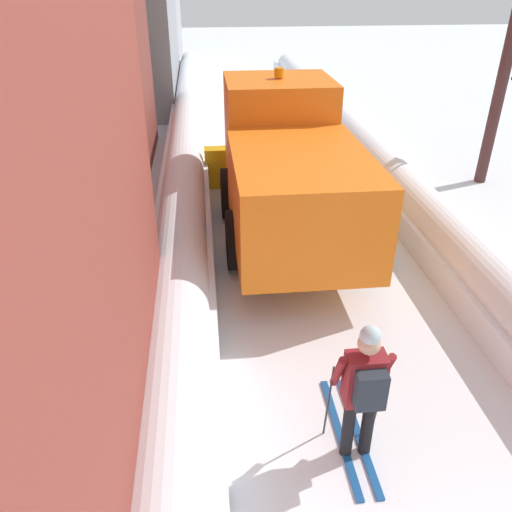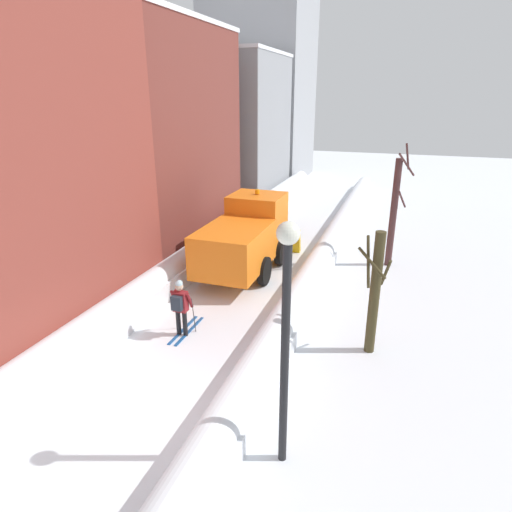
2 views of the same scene
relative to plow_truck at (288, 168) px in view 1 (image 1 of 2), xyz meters
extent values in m
plane|color=white|center=(0.39, 1.16, -1.48)|extent=(80.00, 80.00, 0.00)
cube|color=white|center=(-2.08, 1.16, -1.12)|extent=(1.10, 36.00, 0.71)
cylinder|color=white|center=(-2.08, 1.16, -0.77)|extent=(0.90, 34.20, 0.90)
cube|color=white|center=(2.86, 1.16, -1.22)|extent=(1.10, 36.00, 0.51)
cylinder|color=white|center=(2.86, 1.16, -0.97)|extent=(0.90, 34.20, 0.90)
cube|color=orange|center=(0.00, -1.32, -0.08)|extent=(2.30, 3.40, 1.60)
cube|color=orange|center=(0.00, 1.38, 0.27)|extent=(2.20, 2.00, 2.30)
cube|color=black|center=(0.00, 2.34, 0.78)|extent=(1.85, 0.06, 1.01)
cube|color=gold|center=(0.00, 2.73, -0.93)|extent=(3.20, 0.46, 1.13)
cylinder|color=orange|center=(0.00, 1.38, 1.54)|extent=(0.20, 0.20, 0.18)
cylinder|color=black|center=(-1.15, 1.08, -0.93)|extent=(0.25, 1.10, 1.10)
cylinder|color=black|center=(1.15, 1.08, -0.93)|extent=(0.25, 1.10, 1.10)
cylinder|color=black|center=(-1.15, -1.12, -0.93)|extent=(0.25, 1.10, 1.10)
cylinder|color=black|center=(1.15, -1.12, -0.93)|extent=(0.25, 1.10, 1.10)
cylinder|color=black|center=(-0.15, -5.50, -1.07)|extent=(0.14, 0.14, 0.82)
cylinder|color=black|center=(0.07, -5.50, -1.07)|extent=(0.14, 0.14, 0.82)
cube|color=maroon|center=(-0.04, -5.50, -0.35)|extent=(0.42, 0.26, 0.62)
cube|color=#262D38|center=(-0.04, -5.71, -0.32)|extent=(0.32, 0.16, 0.44)
sphere|color=tan|center=(-0.04, -5.50, 0.12)|extent=(0.24, 0.24, 0.24)
sphere|color=silver|center=(-0.04, -5.50, 0.22)|extent=(0.22, 0.22, 0.22)
cylinder|color=maroon|center=(-0.30, -5.40, -0.32)|extent=(0.09, 0.33, 0.56)
cylinder|color=maroon|center=(0.22, -5.40, -0.32)|extent=(0.09, 0.33, 0.56)
cube|color=#194C8C|center=(-0.15, -5.25, -1.46)|extent=(0.09, 1.80, 0.03)
cube|color=#194C8C|center=(0.07, -5.25, -1.46)|extent=(0.09, 1.80, 0.03)
cylinder|color=#262628|center=(-0.34, -5.28, -0.88)|extent=(0.02, 0.19, 1.19)
cylinder|color=#262628|center=(0.26, -5.28, -0.88)|extent=(0.02, 0.19, 1.19)
cylinder|color=black|center=(-2.69, -3.48, 0.27)|extent=(0.12, 0.12, 3.49)
cube|color=black|center=(-2.69, -3.34, 2.46)|extent=(0.28, 0.24, 0.90)
sphere|color=red|center=(-2.69, -3.21, 2.74)|extent=(0.18, 0.18, 0.18)
sphere|color=gold|center=(-2.69, -3.21, 2.46)|extent=(0.18, 0.18, 0.18)
sphere|color=green|center=(-2.69, -3.21, 2.18)|extent=(0.18, 0.18, 0.18)
cylinder|color=#452929|center=(5.52, 2.55, 0.77)|extent=(0.28, 0.28, 4.50)
camera|label=1|loc=(-1.60, -9.44, 3.45)|focal=36.13mm
camera|label=2|loc=(5.84, -15.66, 5.38)|focal=30.49mm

